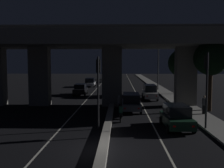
{
  "coord_description": "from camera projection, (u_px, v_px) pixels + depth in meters",
  "views": [
    {
      "loc": [
        0.91,
        -14.11,
        4.8
      ],
      "look_at": [
        -0.28,
        24.12,
        1.69
      ],
      "focal_mm": 42.0,
      "sensor_mm": 36.0,
      "label": 1
    }
  ],
  "objects": [
    {
      "name": "ground_plane",
      "position": [
        104.0,
        150.0,
        14.48
      ],
      "size": [
        200.0,
        200.0,
        0.0
      ],
      "primitive_type": "plane",
      "color": "black"
    },
    {
      "name": "lane_line_left_inner",
      "position": [
        97.0,
        88.0,
        49.45
      ],
      "size": [
        0.12,
        126.0,
        0.0
      ],
      "primitive_type": "cube",
      "color": "beige",
      "rests_on": "ground_plane"
    },
    {
      "name": "lane_line_right_inner",
      "position": [
        134.0,
        88.0,
        49.24
      ],
      "size": [
        0.12,
        126.0,
        0.0
      ],
      "primitive_type": "cube",
      "color": "beige",
      "rests_on": "ground_plane"
    },
    {
      "name": "median_divider",
      "position": [
        115.0,
        87.0,
        49.33
      ],
      "size": [
        0.53,
        126.0,
        0.36
      ],
      "primitive_type": "cube",
      "color": "gray",
      "rests_on": "ground_plane"
    },
    {
      "name": "sidewalk_right",
      "position": [
        165.0,
        92.0,
        42.11
      ],
      "size": [
        2.26,
        126.0,
        0.14
      ],
      "primitive_type": "cube",
      "color": "gray",
      "rests_on": "ground_plane"
    },
    {
      "name": "elevated_overpass",
      "position": [
        108.0,
        45.0,
        28.89
      ],
      "size": [
        33.02,
        9.8,
        9.0
      ],
      "color": "slate",
      "rests_on": "ground_plane"
    },
    {
      "name": "traffic_light_left_of_median",
      "position": [
        98.0,
        80.0,
        18.78
      ],
      "size": [
        0.3,
        0.49,
        5.25
      ],
      "color": "black",
      "rests_on": "ground_plane"
    },
    {
      "name": "traffic_light_right_of_median",
      "position": [
        207.0,
        78.0,
        18.52
      ],
      "size": [
        0.3,
        0.49,
        5.52
      ],
      "color": "black",
      "rests_on": "ground_plane"
    },
    {
      "name": "street_lamp",
      "position": [
        156.0,
        64.0,
        45.21
      ],
      "size": [
        2.12,
        0.32,
        7.74
      ],
      "color": "#2D2D30",
      "rests_on": "ground_plane"
    },
    {
      "name": "car_dark_green_lead",
      "position": [
        176.0,
        117.0,
        19.08
      ],
      "size": [
        2.0,
        4.19,
        1.75
      ],
      "rotation": [
        0.0,
        0.0,
        1.59
      ],
      "color": "black",
      "rests_on": "ground_plane"
    },
    {
      "name": "car_grey_second",
      "position": [
        131.0,
        102.0,
        26.11
      ],
      "size": [
        2.02,
        4.42,
        1.73
      ],
      "rotation": [
        0.0,
        0.0,
        1.56
      ],
      "color": "#515459",
      "rests_on": "ground_plane"
    },
    {
      "name": "car_white_third",
      "position": [
        150.0,
        92.0,
        34.18
      ],
      "size": [
        1.83,
        4.43,
        1.94
      ],
      "rotation": [
        0.0,
        0.0,
        1.57
      ],
      "color": "silver",
      "rests_on": "ground_plane"
    },
    {
      "name": "car_black_lead_oncoming",
      "position": [
        80.0,
        89.0,
        39.09
      ],
      "size": [
        1.94,
        4.52,
        1.67
      ],
      "rotation": [
        0.0,
        0.0,
        -1.55
      ],
      "color": "black",
      "rests_on": "ground_plane"
    },
    {
      "name": "car_white_second_oncoming",
      "position": [
        90.0,
        82.0,
        52.47
      ],
      "size": [
        2.11,
        4.57,
        1.75
      ],
      "rotation": [
        0.0,
        0.0,
        -1.55
      ],
      "color": "silver",
      "rests_on": "ground_plane"
    },
    {
      "name": "car_taxi_yellow_third_oncoming",
      "position": [
        109.0,
        78.0,
        65.06
      ],
      "size": [
        2.06,
        4.27,
        1.86
      ],
      "rotation": [
        0.0,
        0.0,
        -1.54
      ],
      "color": "gold",
      "rests_on": "ground_plane"
    },
    {
      "name": "car_dark_green_fourth_oncoming",
      "position": [
        111.0,
        76.0,
        74.05
      ],
      "size": [
        1.88,
        4.73,
        1.9
      ],
      "rotation": [
        0.0,
        0.0,
        -1.59
      ],
      "color": "black",
      "rests_on": "ground_plane"
    },
    {
      "name": "motorcycle_black_filtering_near",
      "position": [
        121.0,
        114.0,
        21.63
      ],
      "size": [
        0.34,
        1.91,
        1.44
      ],
      "rotation": [
        0.0,
        0.0,
        1.52
      ],
      "color": "black",
      "rests_on": "ground_plane"
    },
    {
      "name": "motorcycle_white_filtering_mid",
      "position": [
        119.0,
        103.0,
        27.75
      ],
      "size": [
        0.33,
        1.76,
        1.37
      ],
      "rotation": [
        0.0,
        0.0,
        1.6
      ],
      "color": "black",
      "rests_on": "ground_plane"
    },
    {
      "name": "motorcycle_red_filtering_far",
      "position": [
        120.0,
        94.0,
        35.53
      ],
      "size": [
        0.33,
        1.96,
        1.45
      ],
      "rotation": [
        0.0,
        0.0,
        1.61
      ],
      "color": "black",
      "rests_on": "ground_plane"
    },
    {
      "name": "pedestrian_on_sidewalk",
      "position": [
        204.0,
        105.0,
        23.85
      ],
      "size": [
        0.4,
        0.4,
        1.67
      ],
      "color": "black",
      "rests_on": "sidewalk_right"
    },
    {
      "name": "roadside_tree_kerbside_near",
      "position": [
        211.0,
        59.0,
        25.61
      ],
      "size": [
        3.37,
        3.37,
        6.94
      ],
      "color": "#2D2116",
      "rests_on": "ground_plane"
    },
    {
      "name": "roadside_tree_kerbside_mid",
      "position": [
        182.0,
        63.0,
        39.51
      ],
      "size": [
        4.28,
        4.28,
        6.89
      ],
      "color": "#2D2116",
      "rests_on": "ground_plane"
    }
  ]
}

